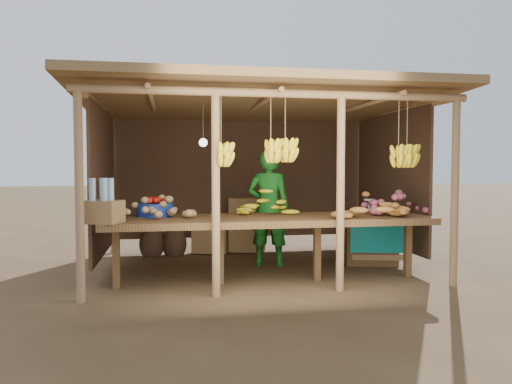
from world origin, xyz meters
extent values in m
plane|color=brown|center=(0.00, 0.00, 0.00)|extent=(60.00, 60.00, 0.00)
cylinder|color=#A27A53|center=(-2.10, -1.50, 1.10)|extent=(0.09, 0.09, 2.20)
cylinder|color=#A27A53|center=(2.10, -1.50, 1.10)|extent=(0.09, 0.09, 2.20)
cylinder|color=#A27A53|center=(-2.10, 1.50, 1.10)|extent=(0.09, 0.09, 2.20)
cylinder|color=#A27A53|center=(2.10, 1.50, 1.10)|extent=(0.09, 0.09, 2.20)
cylinder|color=#A27A53|center=(-0.70, -1.50, 1.10)|extent=(0.09, 0.09, 2.20)
cylinder|color=#A27A53|center=(0.70, -1.50, 1.10)|extent=(0.09, 0.09, 2.20)
cylinder|color=#A27A53|center=(0.00, -1.50, 2.20)|extent=(4.40, 0.09, 0.09)
cylinder|color=#A27A53|center=(0.00, 1.50, 2.20)|extent=(4.40, 0.09, 0.09)
cube|color=olive|center=(0.00, 0.00, 2.29)|extent=(4.70, 3.50, 0.28)
cube|color=#493122|center=(0.00, 1.48, 1.21)|extent=(4.20, 0.04, 1.98)
cube|color=#493122|center=(-2.08, 0.20, 1.21)|extent=(0.04, 2.40, 1.98)
cube|color=#493122|center=(2.08, 0.20, 1.21)|extent=(0.04, 2.40, 1.98)
cube|color=brown|center=(0.00, -0.95, 0.76)|extent=(3.90, 1.05, 0.08)
cube|color=brown|center=(-1.80, -0.95, 0.36)|extent=(0.08, 0.08, 0.72)
cube|color=brown|center=(-0.60, -0.95, 0.36)|extent=(0.08, 0.08, 0.72)
cube|color=brown|center=(0.60, -0.95, 0.36)|extent=(0.08, 0.08, 0.72)
cube|color=brown|center=(1.80, -0.95, 0.36)|extent=(0.08, 0.08, 0.72)
cylinder|color=navy|center=(-1.36, -0.63, 0.88)|extent=(0.45, 0.45, 0.16)
cube|color=olive|center=(-1.90, -1.29, 0.92)|extent=(0.47, 0.43, 0.24)
imported|color=#19711F|center=(0.19, 0.07, 0.82)|extent=(0.69, 0.56, 1.64)
cube|color=brown|center=(1.68, 0.00, 0.33)|extent=(0.84, 0.76, 0.67)
cube|color=#0D9292|center=(1.68, 0.00, 0.70)|extent=(0.93, 0.85, 0.07)
cube|color=olive|center=(0.07, 1.20, 0.24)|extent=(0.65, 0.58, 0.44)
cube|color=olive|center=(0.07, 1.20, 0.68)|extent=(0.65, 0.58, 0.44)
cube|color=olive|center=(-0.53, 1.20, 0.24)|extent=(0.65, 0.58, 0.44)
ellipsoid|color=#493122|center=(-1.47, 1.10, 0.23)|extent=(0.39, 0.39, 0.52)
ellipsoid|color=#493122|center=(-1.12, 1.10, 0.23)|extent=(0.39, 0.39, 0.52)
camera|label=1|loc=(-1.19, -6.83, 1.41)|focal=35.00mm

